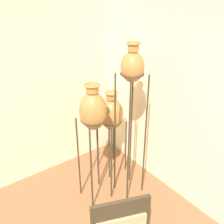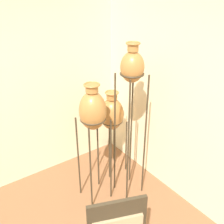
{
  "view_description": "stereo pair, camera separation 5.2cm",
  "coord_description": "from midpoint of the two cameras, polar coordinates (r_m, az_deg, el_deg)",
  "views": [
    {
      "loc": [
        -0.14,
        -0.93,
        2.47
      ],
      "look_at": [
        1.53,
        1.29,
        1.09
      ],
      "focal_mm": 42.0,
      "sensor_mm": 36.0,
      "label": 1
    },
    {
      "loc": [
        -0.1,
        -0.97,
        2.47
      ],
      "look_at": [
        1.53,
        1.29,
        1.09
      ],
      "focal_mm": 42.0,
      "sensor_mm": 36.0,
      "label": 2
    }
  ],
  "objects": [
    {
      "name": "vase_stand_short",
      "position": [
        3.49,
        0.4,
        -0.5
      ],
      "size": [
        0.31,
        0.31,
        1.21
      ],
      "color": "#382D1E",
      "rests_on": "ground_plane"
    },
    {
      "name": "vase_stand_tall",
      "position": [
        2.81,
        4.92,
        8.29
      ],
      "size": [
        0.28,
        0.28,
        1.93
      ],
      "color": "#382D1E",
      "rests_on": "ground_plane"
    },
    {
      "name": "vase_stand_medium",
      "position": [
        2.87,
        -3.7,
        -0.04
      ],
      "size": [
        0.3,
        0.3,
        1.52
      ],
      "color": "#382D1E",
      "rests_on": "ground_plane"
    }
  ]
}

